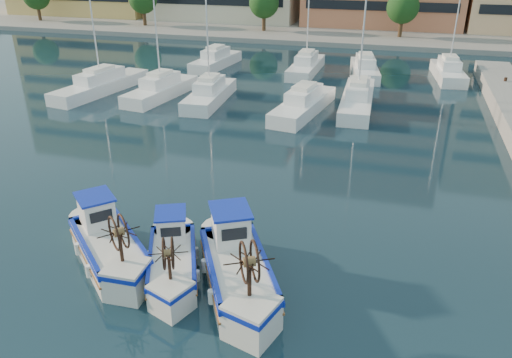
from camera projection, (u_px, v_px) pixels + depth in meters
name	position (u px, v px, depth m)	size (l,w,h in m)	color
ground	(244.00, 281.00, 18.54)	(300.00, 300.00, 0.00)	#183440
yacht_marina	(299.00, 83.00, 43.01)	(39.90, 22.50, 11.50)	white
fishing_boat_a	(107.00, 243.00, 19.39)	(4.75, 4.61, 3.04)	silver
fishing_boat_b	(172.00, 257.00, 18.69)	(3.25, 4.44, 2.67)	silver
fishing_boat_c	(237.00, 266.00, 17.91)	(4.25, 5.38, 3.26)	silver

